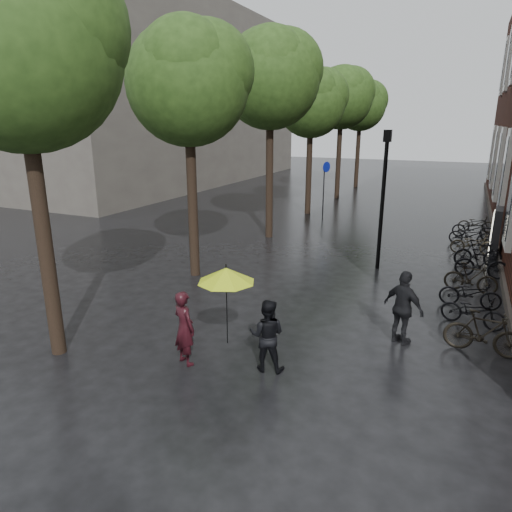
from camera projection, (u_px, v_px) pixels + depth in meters
The scene contains 11 objects.
ground at pixel (183, 424), 7.94m from camera, with size 120.00×120.00×0.00m, color black.
bg_building at pixel (144, 98), 39.15m from camera, with size 16.00×30.00×14.00m, color #47423D.
street_trees at pixel (292, 93), 21.61m from camera, with size 4.33×34.03×8.91m.
person_burgundy at pixel (184, 328), 9.72m from camera, with size 0.60×0.40×1.66m, color black.
person_black at pixel (267, 335), 9.48m from camera, with size 0.76×0.59×1.57m, color black.
lime_umbrella at pixel (226, 275), 9.13m from camera, with size 1.19×1.19×1.74m.
pedestrian_walking at pixel (403, 308), 10.59m from camera, with size 1.05×0.44×1.78m, color black.
parked_bicycles at pixel (475, 257), 16.07m from camera, with size 2.06×13.66×1.02m.
ad_lightbox at pixel (496, 234), 17.18m from camera, with size 0.30×1.29×1.95m.
lamp_post at pixel (384, 187), 15.52m from camera, with size 0.25×0.25×4.79m.
cycle_sign at pixel (325, 181), 24.30m from camera, with size 0.16×0.55×3.02m.
Camera 1 is at (3.99, -5.64, 5.06)m, focal length 32.00 mm.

